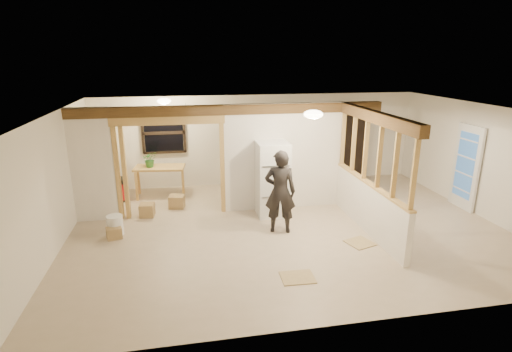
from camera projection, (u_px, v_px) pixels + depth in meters
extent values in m
cube|color=#BDA78C|center=(288.00, 228.00, 8.53)|extent=(9.00, 6.50, 0.01)
cube|color=white|center=(291.00, 110.00, 7.80)|extent=(9.00, 6.50, 0.01)
cube|color=silver|center=(259.00, 140.00, 11.22)|extent=(9.00, 0.01, 2.50)
cube|color=silver|center=(355.00, 241.00, 5.10)|extent=(9.00, 0.01, 2.50)
cube|color=silver|center=(54.00, 184.00, 7.37)|extent=(0.01, 6.50, 2.50)
cube|color=silver|center=(483.00, 161.00, 8.95)|extent=(0.01, 6.50, 2.50)
cube|color=silver|center=(92.00, 166.00, 8.58)|extent=(0.90, 0.12, 2.50)
cube|color=silver|center=(284.00, 157.00, 9.33)|extent=(2.80, 0.12, 2.50)
cube|color=tan|center=(171.00, 169.00, 8.91)|extent=(2.46, 0.14, 2.20)
cube|color=brown|center=(232.00, 110.00, 8.79)|extent=(7.00, 0.18, 0.22)
cube|color=brown|center=(376.00, 117.00, 7.74)|extent=(0.18, 3.30, 0.22)
cube|color=silver|center=(368.00, 207.00, 8.28)|extent=(0.12, 3.20, 1.00)
cube|color=tan|center=(372.00, 153.00, 7.95)|extent=(0.14, 3.20, 1.32)
cube|color=black|center=(164.00, 133.00, 10.60)|extent=(1.12, 0.10, 1.10)
cube|color=white|center=(466.00, 167.00, 9.39)|extent=(0.12, 0.86, 2.00)
ellipsoid|color=#FFEABF|center=(313.00, 114.00, 7.39)|extent=(0.36, 0.36, 0.16)
ellipsoid|color=#FFEABF|center=(164.00, 101.00, 9.53)|extent=(0.32, 0.32, 0.14)
ellipsoid|color=#FFD88C|center=(186.00, 117.00, 9.05)|extent=(0.07, 0.07, 0.07)
cube|color=silver|center=(272.00, 179.00, 9.00)|extent=(0.70, 0.68, 1.69)
imported|color=#282626|center=(280.00, 192.00, 8.10)|extent=(0.72, 0.57, 1.74)
cube|color=tan|center=(160.00, 181.00, 10.35)|extent=(1.32, 0.77, 0.79)
imported|color=#275829|center=(150.00, 159.00, 10.14)|extent=(0.43, 0.39, 0.40)
cylinder|color=#B10F10|center=(120.00, 189.00, 10.03)|extent=(0.56, 0.56, 0.59)
cube|color=black|center=(349.00, 148.00, 11.54)|extent=(0.96, 0.32, 1.93)
cylinder|color=silver|center=(115.00, 225.00, 8.14)|extent=(0.38, 0.38, 0.41)
cube|color=#9B7A4B|center=(177.00, 202.00, 9.60)|extent=(0.41, 0.37, 0.30)
cube|color=#9B7A4B|center=(147.00, 210.00, 9.10)|extent=(0.34, 0.34, 0.29)
cube|color=#9B7A4B|center=(114.00, 233.00, 7.99)|extent=(0.34, 0.30, 0.23)
cube|color=tan|center=(360.00, 243.00, 7.81)|extent=(0.59, 0.59, 0.02)
cube|color=tan|center=(298.00, 277.00, 6.59)|extent=(0.56, 0.45, 0.02)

